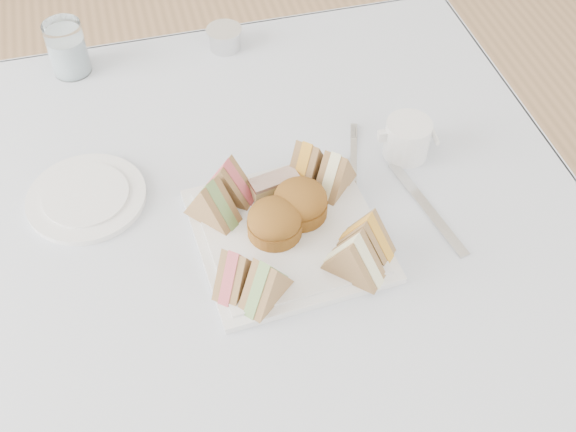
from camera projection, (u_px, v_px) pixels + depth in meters
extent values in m
plane|color=#9E7751|center=(273.00, 423.00, 1.69)|extent=(4.00, 4.00, 0.00)
cube|color=brown|center=(269.00, 342.00, 1.41)|extent=(0.90, 0.90, 0.74)
cube|color=white|center=(265.00, 218.00, 1.13)|extent=(1.02, 1.02, 0.01)
cube|color=silver|center=(288.00, 235.00, 1.09)|extent=(0.29, 0.29, 0.01)
cylinder|color=brown|center=(275.00, 221.00, 1.07)|extent=(0.09, 0.09, 0.06)
cylinder|color=brown|center=(300.00, 202.00, 1.09)|extent=(0.12, 0.12, 0.06)
cube|color=beige|center=(274.00, 186.00, 1.13)|extent=(0.08, 0.04, 0.04)
cylinder|color=silver|center=(86.00, 198.00, 1.14)|extent=(0.23, 0.23, 0.01)
cylinder|color=white|center=(67.00, 48.00, 1.32)|extent=(0.08, 0.08, 0.10)
cylinder|color=silver|center=(225.00, 39.00, 1.39)|extent=(0.08, 0.08, 0.04)
cube|color=silver|center=(427.00, 208.00, 1.13)|extent=(0.05, 0.21, 0.00)
cube|color=silver|center=(353.00, 178.00, 1.17)|extent=(0.07, 0.18, 0.00)
cylinder|color=silver|center=(407.00, 139.00, 1.19)|extent=(0.08, 0.08, 0.07)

